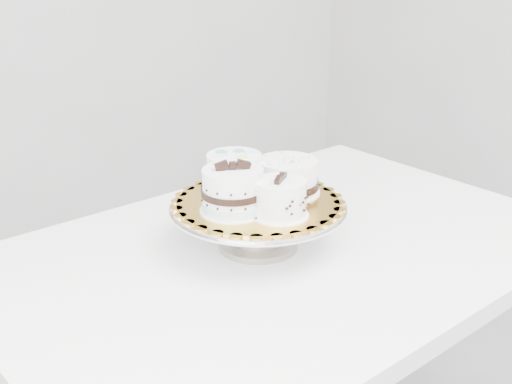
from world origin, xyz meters
TOP-DOWN VIEW (x-y plane):
  - table at (0.11, 0.15)m, footprint 1.16×0.81m
  - cake_stand at (0.07, 0.17)m, footprint 0.33×0.33m
  - cake_board at (0.07, 0.17)m, footprint 0.37×0.37m
  - cake_swirl at (0.06, 0.09)m, footprint 0.13×0.13m
  - cake_banded at (0.00, 0.16)m, footprint 0.15×0.15m
  - cake_dots at (0.06, 0.24)m, footprint 0.14×0.14m
  - cake_ribbon at (0.14, 0.17)m, footprint 0.14×0.13m

SIDE VIEW (x-z plane):
  - table at x=0.11m, z-range 0.29..1.04m
  - cake_stand at x=0.07m, z-range 0.77..0.86m
  - cake_board at x=0.07m, z-range 0.84..0.84m
  - cake_ribbon at x=0.14m, z-range 0.84..0.91m
  - cake_swirl at x=0.06m, z-range 0.84..0.92m
  - cake_banded at x=0.00m, z-range 0.83..0.93m
  - cake_dots at x=0.06m, z-range 0.84..0.92m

